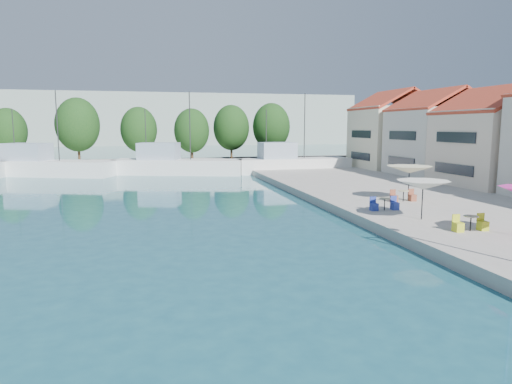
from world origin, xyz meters
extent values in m
cube|color=#9F9A8F|center=(22.00, 30.00, 0.30)|extent=(32.00, 92.00, 0.60)
cube|color=#9F9A8F|center=(-8.00, 67.00, 0.30)|extent=(90.00, 16.00, 0.60)
cube|color=#93A095|center=(-30.00, 160.00, 8.00)|extent=(180.00, 40.00, 16.00)
cube|color=#93A095|center=(40.00, 180.00, 6.00)|extent=(140.00, 40.00, 12.00)
cube|color=beige|center=(24.00, 33.00, 3.85)|extent=(8.60, 8.50, 6.50)
pyramid|color=#AB3B26|center=(24.00, 33.00, 8.90)|extent=(9.00, 8.80, 1.80)
cube|color=beige|center=(24.00, 42.00, 4.10)|extent=(8.00, 8.50, 7.00)
pyramid|color=#AB3B26|center=(24.00, 42.00, 9.40)|extent=(8.40, 8.80, 1.80)
cube|color=#F2E8C2|center=(24.00, 51.00, 4.35)|extent=(8.60, 8.50, 7.50)
pyramid|color=#AB3B26|center=(24.00, 51.00, 9.90)|extent=(9.00, 8.80, 1.80)
cube|color=white|center=(-17.52, 55.99, 0.70)|extent=(16.32, 9.55, 2.20)
cube|color=#93A3B5|center=(-19.75, 56.84, 2.80)|extent=(5.59, 4.68, 2.00)
cylinder|color=#2D2D2D|center=(-16.04, 55.42, 5.80)|extent=(0.12, 0.12, 8.00)
cylinder|color=#2D2D2D|center=(-21.23, 57.41, 4.80)|extent=(0.10, 0.10, 6.00)
cube|color=white|center=(-2.50, 54.29, 0.70)|extent=(15.89, 8.24, 2.20)
cube|color=#93A3B5|center=(-4.71, 54.95, 2.80)|extent=(5.30, 4.27, 2.00)
cylinder|color=#2D2D2D|center=(-1.03, 53.85, 5.80)|extent=(0.12, 0.12, 8.00)
cylinder|color=#2D2D2D|center=(-6.19, 55.39, 4.80)|extent=(0.10, 0.10, 6.00)
cube|color=silver|center=(11.75, 53.37, 0.70)|extent=(14.56, 4.57, 2.20)
cube|color=#93A3B5|center=(9.60, 53.24, 2.80)|extent=(4.47, 3.12, 2.00)
cylinder|color=#2D2D2D|center=(13.18, 53.45, 5.80)|extent=(0.12, 0.12, 8.00)
cylinder|color=#2D2D2D|center=(8.16, 53.16, 4.80)|extent=(0.10, 0.10, 6.00)
cylinder|color=#3F2B19|center=(-25.64, 71.15, 2.33)|extent=(0.36, 0.36, 3.47)
ellipsoid|color=#123914|center=(-25.64, 71.15, 5.11)|extent=(5.27, 5.27, 6.59)
cylinder|color=#3F2B19|center=(-16.02, 70.44, 2.68)|extent=(0.36, 0.36, 4.16)
ellipsoid|color=#123914|center=(-16.02, 70.44, 6.00)|extent=(6.32, 6.32, 7.90)
cylinder|color=#3F2B19|center=(-7.35, 71.05, 2.41)|extent=(0.36, 0.36, 3.61)
ellipsoid|color=#123914|center=(-7.35, 71.05, 5.29)|extent=(5.49, 5.49, 6.86)
cylinder|color=#3F2B19|center=(0.44, 68.34, 2.34)|extent=(0.36, 0.36, 3.49)
ellipsoid|color=#123914|center=(0.44, 68.34, 5.13)|extent=(5.30, 5.30, 6.63)
cylinder|color=#3F2B19|center=(7.08, 71.81, 2.51)|extent=(0.36, 0.36, 3.82)
ellipsoid|color=#123914|center=(7.08, 71.81, 5.56)|extent=(5.80, 5.80, 7.25)
cylinder|color=#3F2B19|center=(13.45, 70.68, 2.58)|extent=(0.36, 0.36, 3.96)
ellipsoid|color=#123914|center=(13.45, 70.68, 5.74)|extent=(6.01, 6.01, 7.52)
cylinder|color=black|center=(8.89, 20.88, 1.69)|extent=(0.06, 0.06, 2.18)
cone|color=silver|center=(8.89, 20.88, 2.53)|extent=(2.94, 2.94, 0.50)
cylinder|color=black|center=(11.91, 27.22, 1.79)|extent=(0.06, 0.06, 2.39)
cone|color=beige|center=(11.91, 27.22, 2.74)|extent=(3.20, 3.20, 0.50)
cylinder|color=black|center=(9.60, 17.78, 0.97)|extent=(0.06, 0.06, 0.74)
cylinder|color=tan|center=(9.60, 17.78, 1.34)|extent=(0.70, 0.70, 0.04)
cube|color=gold|center=(10.30, 17.78, 0.83)|extent=(0.42, 0.42, 0.46)
cube|color=gold|center=(8.90, 17.78, 0.83)|extent=(0.42, 0.42, 0.46)
cylinder|color=black|center=(8.29, 23.91, 0.97)|extent=(0.06, 0.06, 0.74)
cylinder|color=tan|center=(8.29, 23.91, 1.34)|extent=(0.70, 0.70, 0.04)
cube|color=#253796|center=(8.99, 23.91, 0.83)|extent=(0.42, 0.42, 0.46)
cube|color=#253796|center=(7.59, 23.91, 0.83)|extent=(0.42, 0.42, 0.46)
cylinder|color=black|center=(11.19, 26.64, 0.97)|extent=(0.06, 0.06, 0.74)
cylinder|color=tan|center=(11.19, 26.64, 1.34)|extent=(0.70, 0.70, 0.04)
cube|color=brown|center=(11.89, 26.64, 0.83)|extent=(0.42, 0.42, 0.46)
cube|color=brown|center=(10.49, 26.64, 0.83)|extent=(0.42, 0.42, 0.46)
camera|label=1|loc=(-5.59, -1.23, 5.68)|focal=32.00mm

